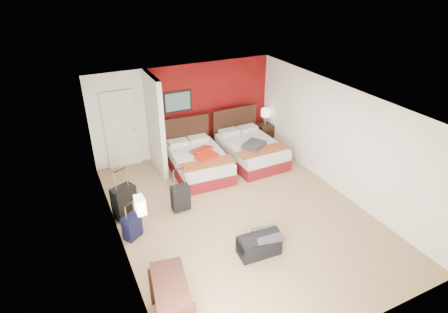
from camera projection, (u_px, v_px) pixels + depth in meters
ground at (240, 213)px, 8.05m from camera, size 6.50×6.50×0.00m
room_walls at (153, 147)px, 8.05m from camera, size 5.02×6.52×2.50m
red_accent_panel at (210, 106)px, 10.32m from camera, size 3.50×0.04×2.50m
partition_wall at (156, 125)px, 9.16m from camera, size 0.12×1.20×2.50m
entry_door at (121, 130)px, 9.44m from camera, size 0.82×0.06×2.05m
bed_left at (199, 164)px, 9.42m from camera, size 1.38×1.90×0.55m
bed_right at (251, 152)px, 10.00m from camera, size 1.37×1.92×0.56m
red_suitcase_open at (204, 153)px, 9.23m from camera, size 0.70×0.83×0.09m
jacket_bundle at (254, 145)px, 9.56m from camera, size 0.71×0.67×0.13m
nightstand at (265, 134)px, 10.99m from camera, size 0.43×0.43×0.59m
table_lamp at (266, 117)px, 10.74m from camera, size 0.33×0.33×0.48m
suitcase_black at (125, 203)px, 7.77m from camera, size 0.54×0.45×0.70m
suitcase_charcoal at (181, 199)px, 8.02m from camera, size 0.39×0.25×0.57m
suitcase_navy at (132, 228)px, 7.22m from camera, size 0.41×0.37×0.49m
duffel_bag at (259, 245)px, 6.86m from camera, size 0.79×0.45×0.39m
jacket_draped at (268, 235)px, 6.77m from camera, size 0.56×0.50×0.07m
desk at (172, 302)px, 5.46m from camera, size 0.63×1.02×0.80m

